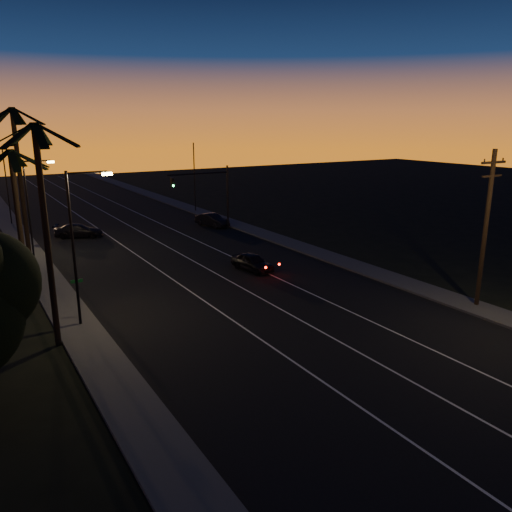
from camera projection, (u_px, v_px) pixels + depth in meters
road at (186, 261)px, 42.92m from camera, size 20.00×170.00×0.01m
sidewalk_left at (47, 281)px, 37.27m from camera, size 2.40×170.00×0.16m
sidewalk_right at (292, 244)px, 48.52m from camera, size 2.40×170.00×0.16m
lane_stripe_left at (152, 266)px, 41.41m from camera, size 0.12×160.00×0.01m
lane_stripe_mid at (191, 260)px, 43.17m from camera, size 0.12×160.00×0.01m
lane_stripe_right at (227, 254)px, 44.92m from camera, size 0.12×160.00×0.01m
palm_near at (44, 215)px, 24.86m from camera, size 4.25×4.16×11.53m
palm_mid at (18, 214)px, 29.72m from camera, size 4.25×4.16×10.03m
palm_far at (20, 180)px, 34.82m from camera, size 4.25×4.16×12.53m
streetlight_left_near at (78, 237)px, 27.92m from camera, size 2.55×0.26×9.00m
streetlight_left_far at (31, 200)px, 42.84m from camera, size 2.55×0.26×8.50m
street_sign at (78, 294)px, 29.64m from camera, size 0.70×0.06×2.60m
utility_pole at (486, 226)px, 30.86m from camera, size 2.20×0.28×10.00m
signal_mast at (208, 187)px, 53.51m from camera, size 7.10×0.41×7.00m
signal_post at (45, 220)px, 45.64m from camera, size 0.28×0.37×4.20m
far_pole_left at (7, 186)px, 56.86m from camera, size 0.14×0.14×9.00m
far_pole_right at (194, 178)px, 65.43m from camera, size 0.14×0.14×9.00m
lead_car at (252, 262)px, 39.92m from camera, size 2.25×4.69×1.37m
right_car at (212, 220)px, 56.99m from camera, size 2.71×4.64×1.44m
cross_car at (79, 231)px, 51.49m from camera, size 5.16×3.73×1.39m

